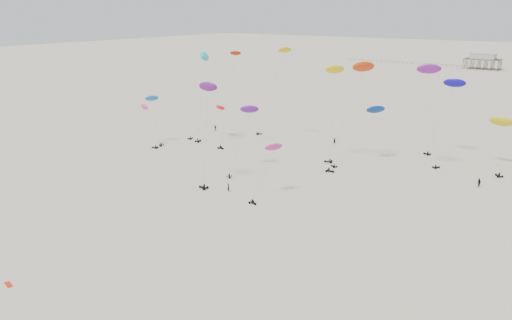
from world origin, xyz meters
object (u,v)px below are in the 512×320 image
Objects in this scene: pavilion_main at (482,62)px; rig_0 at (154,111)px; spectator_0 at (229,191)px; rig_3 at (246,120)px; rig_7 at (371,116)px.

rig_0 is (-35.98, -245.29, 4.92)m from pavilion_main.
pavilion_main is 10.60× the size of spectator_0.
pavilion_main is 1.28× the size of rig_3.
spectator_0 is (4.86, -264.54, -4.22)m from pavilion_main.
rig_7 is (55.35, 18.96, 1.96)m from rig_0.
rig_0 is at bearing 129.24° from rig_7.
rig_3 reaches higher than rig_0.
rig_3 reaches higher than pavilion_main.
rig_7 is at bearing 166.08° from rig_0.
pavilion_main is 1.22× the size of rig_7.
rig_7 is 8.70× the size of spectator_0.
spectator_0 is (7.00, -15.90, -11.25)m from rig_3.
rig_7 is 42.36m from spectator_0.
rig_3 is 8.28× the size of spectator_0.
pavilion_main reaches higher than spectator_0.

